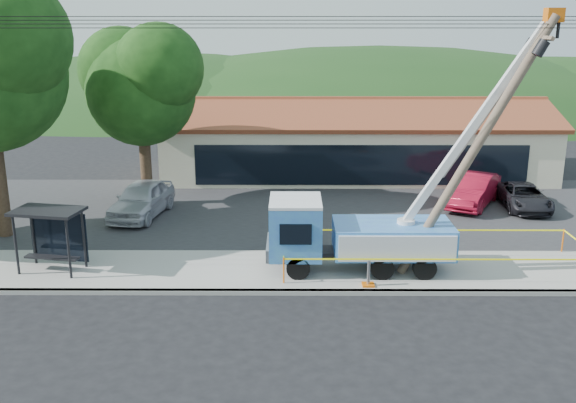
% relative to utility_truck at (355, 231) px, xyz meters
% --- Properties ---
extents(ground, '(120.00, 120.00, 0.00)m').
position_rel_utility_truck_xyz_m(ground, '(-2.54, -4.08, -1.61)').
color(ground, black).
rests_on(ground, ground).
extents(curb, '(60.00, 0.25, 0.15)m').
position_rel_utility_truck_xyz_m(curb, '(-2.54, -1.98, -1.53)').
color(curb, '#9C9992').
rests_on(curb, ground).
extents(sidewalk, '(60.00, 4.00, 0.15)m').
position_rel_utility_truck_xyz_m(sidewalk, '(-2.54, -0.08, -1.53)').
color(sidewalk, '#9C9992').
rests_on(sidewalk, ground).
extents(parking_lot, '(60.00, 12.00, 0.10)m').
position_rel_utility_truck_xyz_m(parking_lot, '(-2.54, 7.92, -1.56)').
color(parking_lot, '#28282B').
rests_on(parking_lot, ground).
extents(strip_mall, '(22.50, 8.53, 4.67)m').
position_rel_utility_truck_xyz_m(strip_mall, '(1.46, 15.90, 0.27)').
color(strip_mall, beige).
rests_on(strip_mall, ground).
extents(tree_lot, '(6.30, 5.60, 8.94)m').
position_rel_utility_truck_xyz_m(tree_lot, '(-9.54, 8.92, 4.60)').
color(tree_lot, '#332316').
rests_on(tree_lot, ground).
extents(hill_west, '(78.40, 56.00, 28.00)m').
position_rel_utility_truck_xyz_m(hill_west, '(-17.54, 50.92, -1.61)').
color(hill_west, '#193B15').
rests_on(hill_west, ground).
extents(hill_center, '(89.60, 64.00, 32.00)m').
position_rel_utility_truck_xyz_m(hill_center, '(7.46, 50.92, -1.61)').
color(hill_center, '#193B15').
rests_on(hill_center, ground).
extents(hill_east, '(72.80, 52.00, 26.00)m').
position_rel_utility_truck_xyz_m(hill_east, '(27.46, 50.92, -1.61)').
color(hill_east, '#193B15').
rests_on(hill_east, ground).
extents(utility_truck, '(9.77, 3.57, 9.21)m').
position_rel_utility_truck_xyz_m(utility_truck, '(0.00, 0.00, 0.00)').
color(utility_truck, black).
rests_on(utility_truck, ground).
extents(leaning_pole, '(4.92, 1.83, 9.12)m').
position_rel_utility_truck_xyz_m(leaning_pole, '(4.19, -0.35, 3.49)').
color(leaning_pole, brown).
rests_on(leaning_pole, ground).
extents(bus_shelter, '(2.63, 1.89, 2.32)m').
position_rel_utility_truck_xyz_m(bus_shelter, '(-11.01, -0.07, 0.23)').
color(bus_shelter, black).
rests_on(bus_shelter, ground).
extents(caution_tape, '(11.01, 3.27, 0.94)m').
position_rel_utility_truck_xyz_m(caution_tape, '(2.89, 0.24, -0.75)').
color(caution_tape, '#D75D0B').
rests_on(caution_tape, ground).
extents(car_silver, '(2.67, 5.07, 1.64)m').
position_rel_utility_truck_xyz_m(car_silver, '(-9.33, 6.76, -1.61)').
color(car_silver, '#B4B5BC').
rests_on(car_silver, ground).
extents(car_red, '(3.82, 4.97, 1.57)m').
position_rel_utility_truck_xyz_m(car_red, '(6.67, 8.64, -1.61)').
color(car_red, maroon).
rests_on(car_red, ground).
extents(car_dark, '(2.22, 4.40, 1.19)m').
position_rel_utility_truck_xyz_m(car_dark, '(9.02, 8.14, -1.61)').
color(car_dark, black).
rests_on(car_dark, ground).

